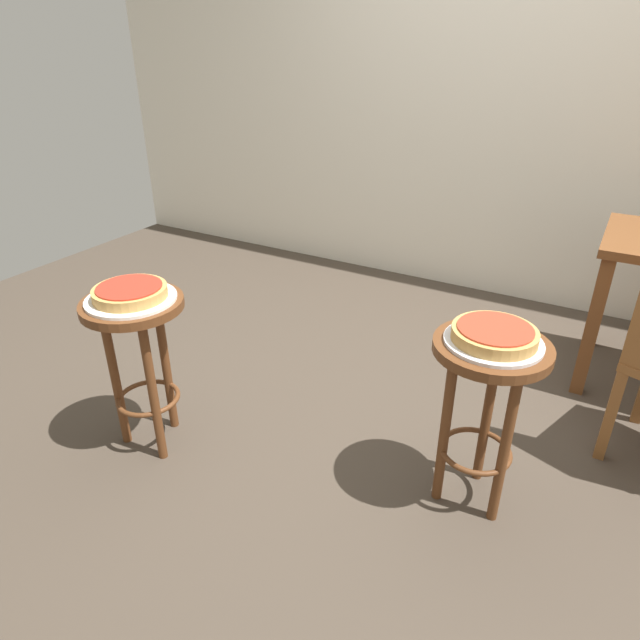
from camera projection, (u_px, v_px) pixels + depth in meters
ground_plane at (390, 417)px, 2.51m from camera, size 6.00×6.00×0.00m
back_wall at (523, 43)px, 3.09m from camera, size 6.00×0.10×3.00m
stool_foreground at (138, 340)px, 2.14m from camera, size 0.38×0.38×0.66m
serving_plate_foreground at (131, 299)px, 2.06m from camera, size 0.34×0.34×0.01m
pizza_foreground at (130, 292)px, 2.05m from camera, size 0.27×0.27×0.05m
stool_middle at (486, 388)px, 1.86m from camera, size 0.38×0.38×0.66m
serving_plate_middle at (493, 342)px, 1.77m from camera, size 0.32×0.32×0.01m
pizza_middle at (495, 334)px, 1.76m from camera, size 0.27×0.27×0.05m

